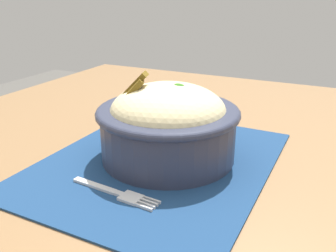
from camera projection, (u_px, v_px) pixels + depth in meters
The scene contains 4 objects.
table at pixel (154, 185), 0.60m from camera, with size 1.09×0.95×0.73m.
placemat at pixel (158, 162), 0.54m from camera, with size 0.38×0.31×0.00m, color navy.
bowl at pixel (168, 122), 0.53m from camera, with size 0.23×0.23×0.13m.
fork at pixel (118, 193), 0.45m from camera, with size 0.03×0.13×0.00m.
Camera 1 is at (0.47, 0.25, 0.97)m, focal length 39.10 mm.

